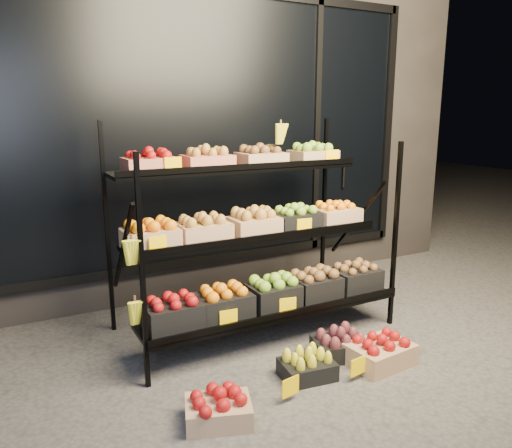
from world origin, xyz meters
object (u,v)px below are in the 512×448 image
floor_crate_left (218,408)px  floor_crate_midleft (307,366)px  display_rack (255,235)px  floor_crate_midright (380,351)px

floor_crate_left → floor_crate_midleft: floor_crate_left is taller
display_rack → floor_crate_midright: bearing=-60.7°
floor_crate_left → floor_crate_midright: floor_crate_midright is taller
floor_crate_left → floor_crate_midleft: bearing=32.4°
floor_crate_midleft → floor_crate_midright: size_ratio=0.81×
floor_crate_midleft → floor_crate_midright: floor_crate_midright is taller
floor_crate_left → floor_crate_midright: 1.27m
floor_crate_left → floor_crate_midleft: (0.72, 0.17, -0.00)m
floor_crate_midleft → display_rack: bearing=94.4°
display_rack → floor_crate_midright: display_rack is taller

